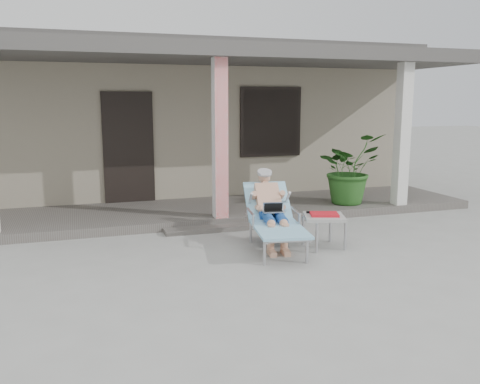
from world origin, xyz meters
name	(u,v)px	position (x,y,z in m)	size (l,w,h in m)	color
ground	(266,264)	(0.00, 0.00, 0.00)	(60.00, 60.00, 0.00)	#9E9E99
house	(171,118)	(0.00, 6.50, 1.67)	(10.40, 5.40, 3.30)	gray
porch_deck	(208,211)	(0.00, 3.00, 0.07)	(10.00, 2.00, 0.15)	#605B56
porch_overhang	(207,59)	(0.00, 2.95, 2.79)	(10.00, 2.30, 2.85)	silver
porch_step	(226,228)	(0.00, 1.85, 0.04)	(2.00, 0.30, 0.07)	#605B56
lounger	(273,199)	(0.38, 0.73, 0.70)	(0.92, 1.80, 1.13)	#B7B7BC
side_table	(324,218)	(1.06, 0.47, 0.42)	(0.71, 0.71, 0.50)	#A2A29E
potted_palm	(349,169)	(2.64, 2.55, 0.81)	(1.19, 1.04, 1.33)	#26591E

